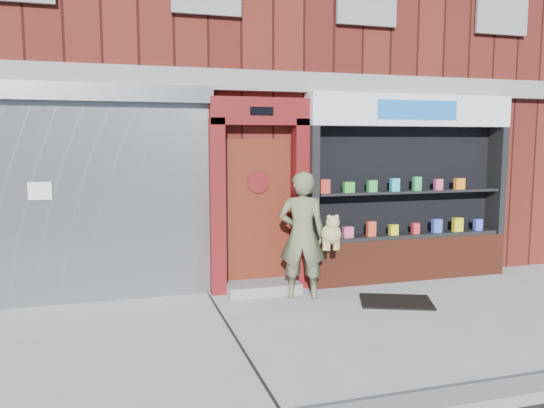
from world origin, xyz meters
name	(u,v)px	position (x,y,z in m)	size (l,w,h in m)	color
ground	(357,324)	(0.00, 0.00, 0.00)	(80.00, 80.00, 0.00)	#9E9E99
curb	(467,400)	(0.00, -2.15, 0.06)	(60.00, 0.30, 0.12)	gray
building	(243,63)	(0.00, 5.99, 4.00)	(12.00, 8.16, 8.00)	#4C1611
shutter_bay	(102,181)	(-3.00, 1.93, 1.72)	(3.10, 0.30, 3.04)	gray
red_door_bay	(259,195)	(-0.75, 1.86, 1.46)	(1.52, 0.58, 2.90)	#5F1011
pharmacy_bay	(408,196)	(1.75, 1.81, 1.37)	(3.50, 0.41, 3.00)	maroon
woman	(304,235)	(-0.26, 1.26, 0.92)	(0.91, 0.65, 1.84)	#646743
doormat	(396,301)	(0.93, 0.67, 0.01)	(0.98, 0.69, 0.02)	black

